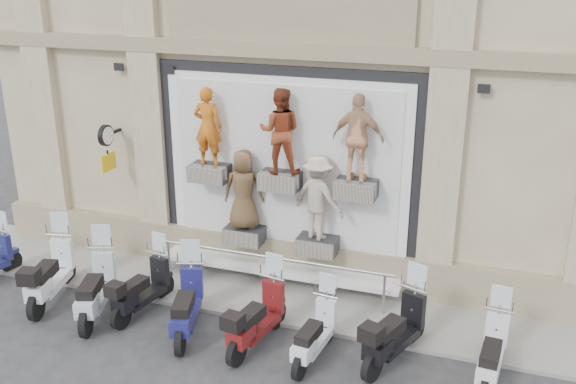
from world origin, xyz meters
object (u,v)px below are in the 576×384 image
at_px(guard_rail, 271,277).
at_px(scooter_e, 186,294).
at_px(scooter_b, 49,263).
at_px(scooter_d, 142,279).
at_px(scooter_i, 493,342).
at_px(scooter_c, 95,278).
at_px(scooter_h, 396,320).
at_px(scooter_g, 315,324).
at_px(scooter_f, 257,307).
at_px(clock_sign_bracket, 107,142).

xyz_separation_m(guard_rail, scooter_e, (-0.99, -1.72, 0.32)).
bearing_deg(scooter_e, scooter_b, 159.54).
distance_m(scooter_d, scooter_i, 6.45).
xyz_separation_m(scooter_b, scooter_i, (8.43, 0.12, -0.10)).
height_order(scooter_c, scooter_h, scooter_c).
bearing_deg(scooter_h, scooter_e, -154.60).
height_order(scooter_b, scooter_i, scooter_b).
bearing_deg(guard_rail, scooter_g, -50.48).
xyz_separation_m(scooter_b, scooter_e, (3.11, -0.18, -0.04)).
relative_size(guard_rail, scooter_h, 2.58).
bearing_deg(scooter_i, guard_rail, 166.68).
distance_m(scooter_d, scooter_e, 1.19).
distance_m(scooter_c, scooter_f, 3.29).
bearing_deg(scooter_h, scooter_i, 17.98).
bearing_deg(guard_rail, clock_sign_bracket, 173.16).
relative_size(scooter_f, scooter_h, 0.96).
height_order(scooter_e, scooter_i, scooter_e).
distance_m(guard_rail, scooter_e, 2.01).
xyz_separation_m(scooter_g, scooter_i, (2.87, 0.35, 0.04)).
relative_size(scooter_c, scooter_d, 1.11).
relative_size(scooter_e, scooter_f, 1.03).
xyz_separation_m(clock_sign_bracket, scooter_c, (0.99, -2.21, -1.99)).
xyz_separation_m(guard_rail, scooter_c, (-2.91, -1.74, 0.35)).
xyz_separation_m(scooter_e, scooter_g, (2.45, -0.05, -0.10)).
height_order(scooter_g, scooter_h, scooter_h).
distance_m(guard_rail, scooter_d, 2.54).
distance_m(scooter_c, scooter_g, 4.37).
relative_size(scooter_b, scooter_f, 1.08).
bearing_deg(scooter_i, scooter_e, -171.93).
distance_m(scooter_f, scooter_i, 3.96).
bearing_deg(scooter_b, scooter_c, -23.88).
relative_size(scooter_d, scooter_h, 0.91).
distance_m(clock_sign_bracket, scooter_e, 4.16).
xyz_separation_m(clock_sign_bracket, scooter_h, (6.66, -1.83, -2.00)).
relative_size(clock_sign_bracket, scooter_h, 0.52).
relative_size(scooter_c, scooter_h, 1.02).
bearing_deg(scooter_i, scooter_d, -175.70).
height_order(scooter_f, scooter_g, scooter_f).
height_order(scooter_d, scooter_h, scooter_h).
height_order(scooter_g, scooter_i, scooter_i).
height_order(scooter_b, scooter_f, scooter_b).
bearing_deg(scooter_i, scooter_b, -174.36).
relative_size(scooter_f, scooter_i, 1.06).
distance_m(guard_rail, scooter_c, 3.41).
bearing_deg(scooter_e, scooter_d, 145.28).
height_order(scooter_e, scooter_f, scooter_e).
height_order(clock_sign_bracket, scooter_b, clock_sign_bracket).
height_order(guard_rail, scooter_g, scooter_g).
distance_m(clock_sign_bracket, scooter_b, 2.82).
distance_m(scooter_c, scooter_d, 0.88).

